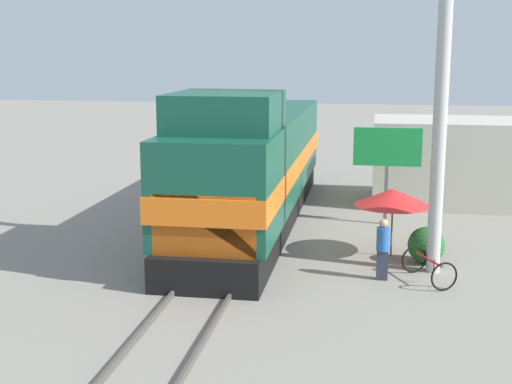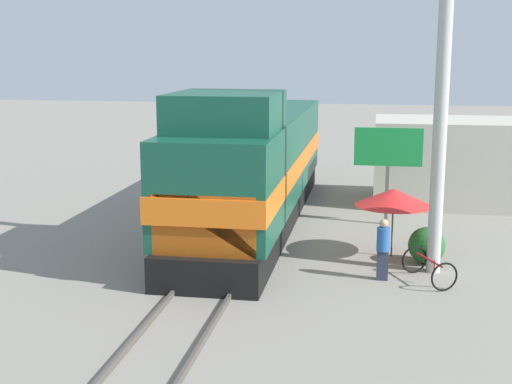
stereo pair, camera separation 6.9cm
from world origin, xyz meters
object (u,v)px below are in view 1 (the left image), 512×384
(utility_pole, at_px, (443,54))
(locomotive, at_px, (252,168))
(bicycle, at_px, (429,267))
(person_bystander, at_px, (383,247))
(vendor_umbrella, at_px, (393,197))
(billboard_sign, at_px, (387,152))

(utility_pole, bearing_deg, locomotive, 143.53)
(utility_pole, xyz_separation_m, bicycle, (-0.18, -0.91, -5.49))
(person_bystander, bearing_deg, vendor_umbrella, 82.85)
(utility_pole, xyz_separation_m, person_bystander, (-1.38, -0.94, -4.98))
(locomotive, bearing_deg, vendor_umbrella, -32.46)
(vendor_umbrella, distance_m, bicycle, 2.77)
(utility_pole, bearing_deg, person_bystander, -145.81)
(vendor_umbrella, relative_size, bicycle, 1.26)
(locomotive, bearing_deg, utility_pole, -36.47)
(vendor_umbrella, relative_size, billboard_sign, 0.66)
(bicycle, bearing_deg, utility_pole, 52.90)
(bicycle, bearing_deg, locomotive, 111.45)
(utility_pole, distance_m, person_bystander, 5.25)
(billboard_sign, bearing_deg, locomotive, -167.59)
(utility_pole, relative_size, billboard_sign, 3.44)
(utility_pole, bearing_deg, vendor_umbrella, 130.38)
(vendor_umbrella, xyz_separation_m, bicycle, (0.92, -2.21, -1.40))
(vendor_umbrella, height_order, bicycle, vendor_umbrella)
(locomotive, relative_size, vendor_umbrella, 7.06)
(locomotive, relative_size, person_bystander, 9.54)
(billboard_sign, distance_m, person_bystander, 6.42)
(utility_pole, height_order, billboard_sign, utility_pole)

